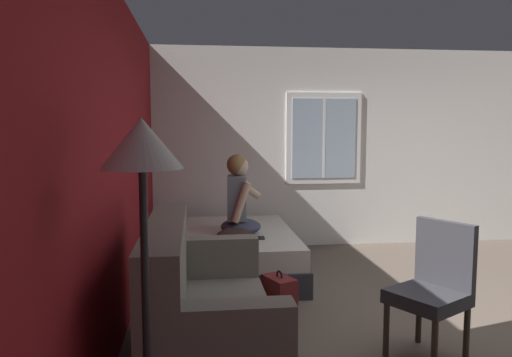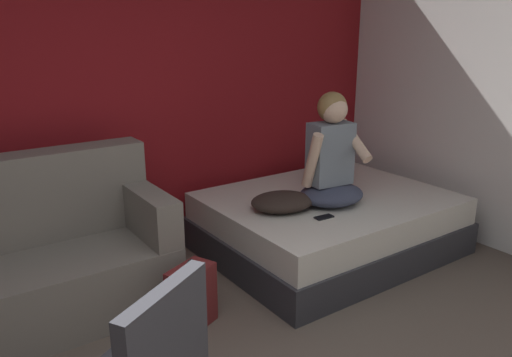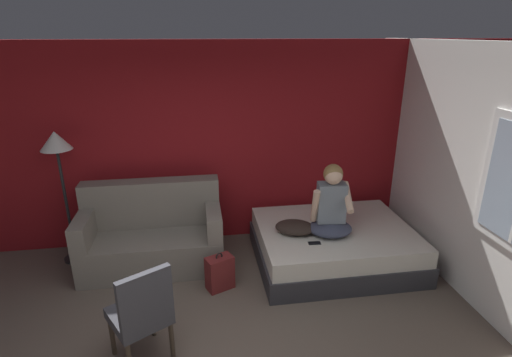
{
  "view_description": "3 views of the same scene",
  "coord_description": "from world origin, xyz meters",
  "px_view_note": "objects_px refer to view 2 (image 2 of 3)",
  "views": [
    {
      "loc": [
        -3.77,
        2.14,
        1.67
      ],
      "look_at": [
        0.73,
        1.59,
        1.18
      ],
      "focal_mm": 35.0,
      "sensor_mm": 36.0,
      "label": 1
    },
    {
      "loc": [
        -1.02,
        -1.04,
        1.82
      ],
      "look_at": [
        0.77,
        1.53,
        0.86
      ],
      "focal_mm": 35.0,
      "sensor_mm": 36.0,
      "label": 2
    },
    {
      "loc": [
        0.04,
        -2.46,
        2.77
      ],
      "look_at": [
        0.71,
        1.81,
        1.19
      ],
      "focal_mm": 28.0,
      "sensor_mm": 36.0,
      "label": 3
    }
  ],
  "objects_px": {
    "couch": "(30,262)",
    "throw_pillow": "(282,202)",
    "bed": "(327,223)",
    "cell_phone": "(324,217)",
    "backpack": "(190,298)",
    "person_seated": "(331,160)"
  },
  "relations": [
    {
      "from": "bed",
      "to": "cell_phone",
      "type": "relative_size",
      "value": 13.52
    },
    {
      "from": "throw_pillow",
      "to": "cell_phone",
      "type": "relative_size",
      "value": 3.33
    },
    {
      "from": "bed",
      "to": "person_seated",
      "type": "xyz_separation_m",
      "value": [
        -0.12,
        -0.14,
        0.6
      ]
    },
    {
      "from": "couch",
      "to": "throw_pillow",
      "type": "bearing_deg",
      "value": -11.72
    },
    {
      "from": "couch",
      "to": "person_seated",
      "type": "distance_m",
      "value": 2.23
    },
    {
      "from": "bed",
      "to": "throw_pillow",
      "type": "relative_size",
      "value": 4.06
    },
    {
      "from": "bed",
      "to": "backpack",
      "type": "height_order",
      "value": "bed"
    },
    {
      "from": "backpack",
      "to": "cell_phone",
      "type": "relative_size",
      "value": 3.18
    },
    {
      "from": "bed",
      "to": "throw_pillow",
      "type": "height_order",
      "value": "throw_pillow"
    },
    {
      "from": "bed",
      "to": "backpack",
      "type": "distance_m",
      "value": 1.52
    },
    {
      "from": "person_seated",
      "to": "throw_pillow",
      "type": "bearing_deg",
      "value": 168.27
    },
    {
      "from": "throw_pillow",
      "to": "bed",
      "type": "bearing_deg",
      "value": 5.83
    },
    {
      "from": "couch",
      "to": "person_seated",
      "type": "bearing_deg",
      "value": -11.72
    },
    {
      "from": "couch",
      "to": "cell_phone",
      "type": "bearing_deg",
      "value": -19.13
    },
    {
      "from": "backpack",
      "to": "cell_phone",
      "type": "xyz_separation_m",
      "value": [
        1.11,
        -0.0,
        0.29
      ]
    },
    {
      "from": "bed",
      "to": "backpack",
      "type": "relative_size",
      "value": 4.25
    },
    {
      "from": "couch",
      "to": "cell_phone",
      "type": "distance_m",
      "value": 2.0
    },
    {
      "from": "couch",
      "to": "backpack",
      "type": "xyz_separation_m",
      "value": [
        0.78,
        -0.65,
        -0.2
      ]
    },
    {
      "from": "bed",
      "to": "cell_phone",
      "type": "distance_m",
      "value": 0.57
    },
    {
      "from": "bed",
      "to": "person_seated",
      "type": "relative_size",
      "value": 2.22
    },
    {
      "from": "cell_phone",
      "to": "backpack",
      "type": "bearing_deg",
      "value": 93.88
    },
    {
      "from": "throw_pillow",
      "to": "cell_phone",
      "type": "height_order",
      "value": "throw_pillow"
    }
  ]
}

